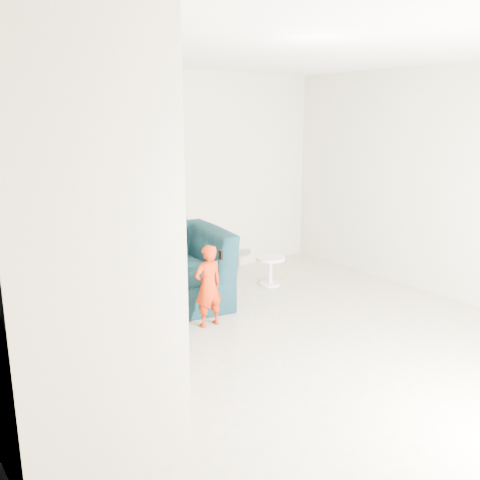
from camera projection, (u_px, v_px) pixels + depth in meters
The scene contains 11 objects.
floor at pixel (307, 361), 4.51m from camera, with size 5.50×5.50×0.00m, color gray.
ceiling at pixel (318, 37), 3.88m from camera, with size 5.50×5.50×0.00m, color silver.
back_wall at pixel (156, 180), 6.34m from camera, with size 5.00×5.00×0.00m, color #ADA88D.
right_wall at pixel (474, 187), 5.64m from camera, with size 5.50×5.50×0.00m, color #ADA88D.
armchair at pixel (165, 269), 5.75m from camera, with size 1.34×1.17×0.87m, color black.
toddler at pixel (208, 286), 5.17m from camera, with size 0.31×0.21×0.86m, color #9A1004.
side_table at pixel (270, 266), 6.50m from camera, with size 0.38×0.38×0.38m.
staircase at pixel (50, 287), 3.56m from camera, with size 1.02×3.03×3.62m.
cushion at pixel (170, 240), 6.06m from camera, with size 0.40×0.11×0.38m, color black.
throw at pixel (119, 268), 5.38m from camera, with size 0.05×0.54×0.61m, color black.
phone at pixel (221, 255), 5.13m from camera, with size 0.02×0.05×0.10m, color black.
Camera 1 is at (-2.95, -2.96, 2.10)m, focal length 38.00 mm.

